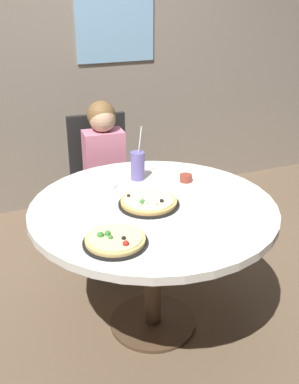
# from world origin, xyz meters

# --- Properties ---
(ground_plane) EXTENTS (8.00, 8.00, 0.00)m
(ground_plane) POSITION_xyz_m (0.00, 0.00, 0.00)
(ground_plane) COLOR brown
(wall_with_window) EXTENTS (5.20, 0.14, 2.90)m
(wall_with_window) POSITION_xyz_m (0.00, 1.79, 1.45)
(wall_with_window) COLOR gray
(wall_with_window) RESTS_ON ground_plane
(dining_table) EXTENTS (1.24, 1.24, 0.75)m
(dining_table) POSITION_xyz_m (0.00, 0.00, 0.66)
(dining_table) COLOR silver
(dining_table) RESTS_ON ground_plane
(chair_wooden) EXTENTS (0.42, 0.42, 0.95)m
(chair_wooden) POSITION_xyz_m (0.01, 0.96, 0.53)
(chair_wooden) COLOR black
(chair_wooden) RESTS_ON ground_plane
(diner_child) EXTENTS (0.27, 0.42, 1.08)m
(diner_child) POSITION_xyz_m (-0.00, 0.78, 0.48)
(diner_child) COLOR #3F4766
(diner_child) RESTS_ON ground_plane
(pizza_veggie) EXTENTS (0.28, 0.28, 0.05)m
(pizza_veggie) POSITION_xyz_m (-0.29, -0.29, 0.77)
(pizza_veggie) COLOR black
(pizza_veggie) RESTS_ON dining_table
(pizza_cheese) EXTENTS (0.31, 0.31, 0.05)m
(pizza_cheese) POSITION_xyz_m (-0.02, 0.00, 0.77)
(pizza_cheese) COLOR black
(pizza_cheese) RESTS_ON dining_table
(soda_cup) EXTENTS (0.08, 0.08, 0.31)m
(soda_cup) POSITION_xyz_m (0.05, 0.34, 0.83)
(soda_cup) COLOR #6659A5
(soda_cup) RESTS_ON dining_table
(sauce_bowl) EXTENTS (0.07, 0.07, 0.04)m
(sauce_bowl) POSITION_xyz_m (0.28, 0.21, 0.77)
(sauce_bowl) COLOR brown
(sauce_bowl) RESTS_ON dining_table
(plate_small) EXTENTS (0.18, 0.18, 0.01)m
(plate_small) POSITION_xyz_m (-0.18, 0.33, 0.76)
(plate_small) COLOR white
(plate_small) RESTS_ON dining_table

